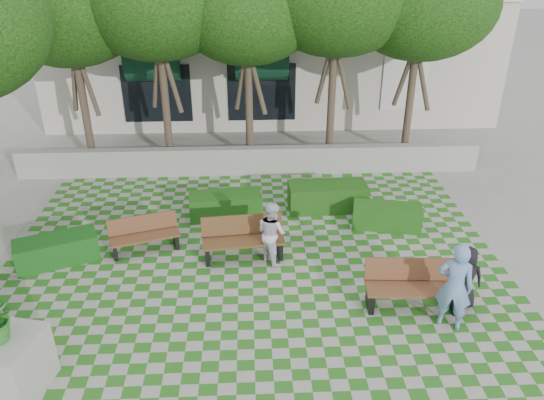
{
  "coord_description": "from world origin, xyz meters",
  "views": [
    {
      "loc": [
        -0.02,
        -9.82,
        7.23
      ],
      "look_at": [
        0.5,
        1.5,
        1.4
      ],
      "focal_mm": 35.0,
      "sensor_mm": 36.0,
      "label": 1
    }
  ],
  "objects_px": {
    "bench_east": "(413,286)",
    "hedge_west": "(57,250)",
    "bench_mid": "(243,239)",
    "person_blue": "(455,286)",
    "hedge_midright": "(327,197)",
    "hedge_east": "(387,216)",
    "person_white": "(272,232)",
    "hedge_midleft": "(226,205)",
    "person_dark": "(466,277)",
    "planter_front": "(5,353)",
    "bench_west": "(144,235)"
  },
  "relations": [
    {
      "from": "bench_east",
      "to": "hedge_west",
      "type": "xyz_separation_m",
      "value": [
        -8.07,
        2.05,
        -0.18
      ]
    },
    {
      "from": "bench_mid",
      "to": "person_blue",
      "type": "height_order",
      "value": "person_blue"
    },
    {
      "from": "bench_east",
      "to": "hedge_midright",
      "type": "relative_size",
      "value": 0.92
    },
    {
      "from": "hedge_east",
      "to": "person_white",
      "type": "relative_size",
      "value": 1.14
    },
    {
      "from": "hedge_midleft",
      "to": "person_dark",
      "type": "relative_size",
      "value": 1.4
    },
    {
      "from": "person_white",
      "to": "planter_front",
      "type": "bearing_deg",
      "value": 90.74
    },
    {
      "from": "person_white",
      "to": "hedge_east",
      "type": "bearing_deg",
      "value": -102.75
    },
    {
      "from": "hedge_midright",
      "to": "person_white",
      "type": "bearing_deg",
      "value": -123.27
    },
    {
      "from": "bench_mid",
      "to": "hedge_east",
      "type": "xyz_separation_m",
      "value": [
        3.86,
        1.3,
        -0.18
      ]
    },
    {
      "from": "bench_east",
      "to": "planter_front",
      "type": "xyz_separation_m",
      "value": [
        -7.6,
        -1.95,
        0.29
      ]
    },
    {
      "from": "planter_front",
      "to": "hedge_east",
      "type": "bearing_deg",
      "value": 34.06
    },
    {
      "from": "bench_west",
      "to": "planter_front",
      "type": "bearing_deg",
      "value": -126.43
    },
    {
      "from": "hedge_west",
      "to": "person_blue",
      "type": "relative_size",
      "value": 0.97
    },
    {
      "from": "bench_east",
      "to": "hedge_east",
      "type": "height_order",
      "value": "bench_east"
    },
    {
      "from": "hedge_midright",
      "to": "person_blue",
      "type": "bearing_deg",
      "value": -71.0
    },
    {
      "from": "hedge_west",
      "to": "hedge_midright",
      "type": "bearing_deg",
      "value": 19.37
    },
    {
      "from": "bench_east",
      "to": "hedge_midleft",
      "type": "distance_m",
      "value": 5.83
    },
    {
      "from": "bench_east",
      "to": "person_white",
      "type": "bearing_deg",
      "value": 151.27
    },
    {
      "from": "bench_west",
      "to": "person_dark",
      "type": "relative_size",
      "value": 1.26
    },
    {
      "from": "person_blue",
      "to": "bench_west",
      "type": "bearing_deg",
      "value": -0.64
    },
    {
      "from": "person_blue",
      "to": "person_dark",
      "type": "distance_m",
      "value": 0.86
    },
    {
      "from": "bench_west",
      "to": "person_blue",
      "type": "xyz_separation_m",
      "value": [
        6.62,
        -3.15,
        0.54
      ]
    },
    {
      "from": "planter_front",
      "to": "bench_east",
      "type": "bearing_deg",
      "value": 14.4
    },
    {
      "from": "bench_west",
      "to": "hedge_west",
      "type": "xyz_separation_m",
      "value": [
        -2.03,
        -0.44,
        -0.1
      ]
    },
    {
      "from": "bench_east",
      "to": "hedge_midright",
      "type": "xyz_separation_m",
      "value": [
        -1.18,
        4.47,
        -0.12
      ]
    },
    {
      "from": "bench_mid",
      "to": "hedge_west",
      "type": "bearing_deg",
      "value": 174.6
    },
    {
      "from": "bench_mid",
      "to": "bench_east",
      "type": "bearing_deg",
      "value": -35.74
    },
    {
      "from": "hedge_east",
      "to": "person_white",
      "type": "height_order",
      "value": "person_white"
    },
    {
      "from": "hedge_midright",
      "to": "person_dark",
      "type": "bearing_deg",
      "value": -63.12
    },
    {
      "from": "person_dark",
      "to": "hedge_midleft",
      "type": "bearing_deg",
      "value": -25.12
    },
    {
      "from": "bench_east",
      "to": "person_blue",
      "type": "xyz_separation_m",
      "value": [
        0.58,
        -0.66,
        0.46
      ]
    },
    {
      "from": "bench_west",
      "to": "planter_front",
      "type": "relative_size",
      "value": 0.9
    },
    {
      "from": "hedge_east",
      "to": "person_dark",
      "type": "xyz_separation_m",
      "value": [
        0.82,
        -3.39,
        0.39
      ]
    },
    {
      "from": "bench_west",
      "to": "hedge_west",
      "type": "height_order",
      "value": "bench_west"
    },
    {
      "from": "planter_front",
      "to": "person_blue",
      "type": "height_order",
      "value": "planter_front"
    },
    {
      "from": "bench_east",
      "to": "bench_west",
      "type": "height_order",
      "value": "bench_east"
    },
    {
      "from": "bench_east",
      "to": "hedge_east",
      "type": "relative_size",
      "value": 1.13
    },
    {
      "from": "hedge_midright",
      "to": "person_white",
      "type": "relative_size",
      "value": 1.39
    },
    {
      "from": "bench_mid",
      "to": "bench_west",
      "type": "xyz_separation_m",
      "value": [
        -2.45,
        0.41,
        -0.07
      ]
    },
    {
      "from": "hedge_midright",
      "to": "person_dark",
      "type": "xyz_separation_m",
      "value": [
        2.28,
        -4.49,
        0.32
      ]
    },
    {
      "from": "person_dark",
      "to": "person_white",
      "type": "bearing_deg",
      "value": -11.36
    },
    {
      "from": "hedge_midleft",
      "to": "hedge_west",
      "type": "distance_m",
      "value": 4.5
    },
    {
      "from": "hedge_east",
      "to": "person_dark",
      "type": "relative_size",
      "value": 1.28
    },
    {
      "from": "hedge_east",
      "to": "hedge_midright",
      "type": "height_order",
      "value": "hedge_midright"
    },
    {
      "from": "person_blue",
      "to": "bench_mid",
      "type": "bearing_deg",
      "value": -8.47
    },
    {
      "from": "bench_mid",
      "to": "person_dark",
      "type": "bearing_deg",
      "value": -29.79
    },
    {
      "from": "planter_front",
      "to": "person_white",
      "type": "relative_size",
      "value": 1.24
    },
    {
      "from": "hedge_midleft",
      "to": "person_dark",
      "type": "bearing_deg",
      "value": -38.89
    },
    {
      "from": "hedge_west",
      "to": "bench_west",
      "type": "bearing_deg",
      "value": 12.19
    },
    {
      "from": "bench_east",
      "to": "hedge_midleft",
      "type": "relative_size",
      "value": 1.03
    }
  ]
}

